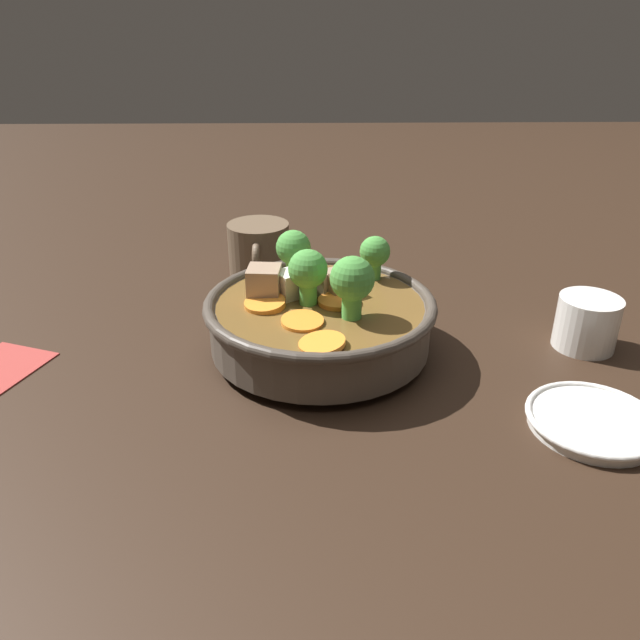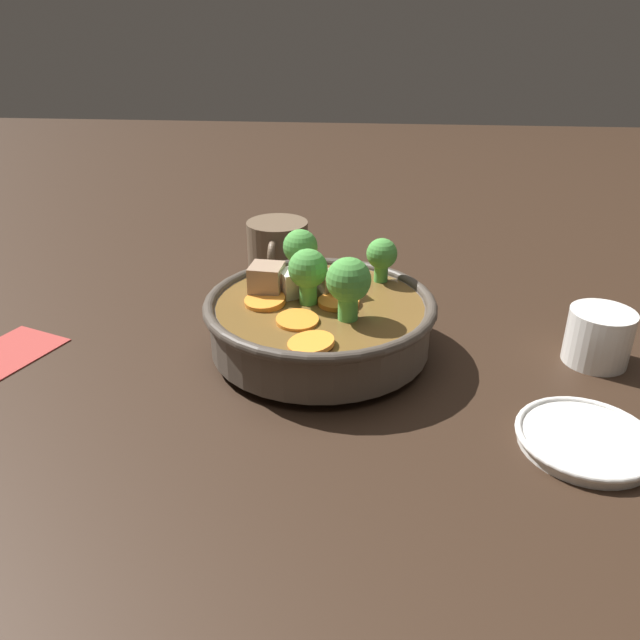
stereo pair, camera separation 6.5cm
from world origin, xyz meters
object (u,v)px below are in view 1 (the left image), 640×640
object	(u,v)px
stirfry_bowl	(320,316)
side_saucer	(593,421)
tea_cup	(587,322)
dark_mug	(259,249)

from	to	relation	value
stirfry_bowl	side_saucer	distance (m)	0.28
tea_cup	side_saucer	bearing A→B (deg)	-18.81
stirfry_bowl	side_saucer	world-z (taller)	stirfry_bowl
side_saucer	dark_mug	distance (m)	0.48
stirfry_bowl	tea_cup	bearing A→B (deg)	91.38
stirfry_bowl	dark_mug	size ratio (longest dim) A/B	2.31
stirfry_bowl	tea_cup	world-z (taller)	stirfry_bowl
side_saucer	tea_cup	bearing A→B (deg)	161.19
stirfry_bowl	tea_cup	size ratio (longest dim) A/B	3.68
stirfry_bowl	tea_cup	xyz separation A→B (m)	(-0.01, 0.29, -0.01)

